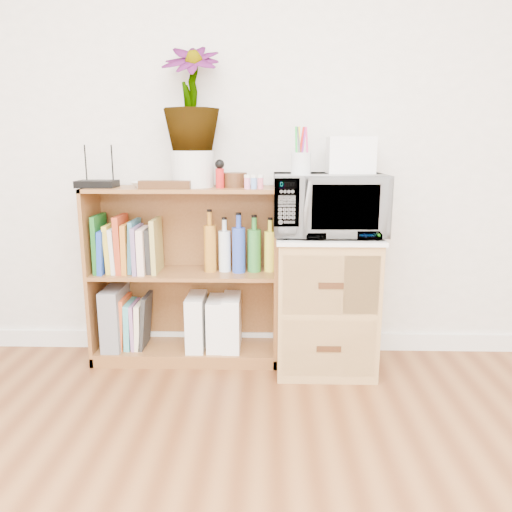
{
  "coord_description": "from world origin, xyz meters",
  "views": [
    {
      "loc": [
        0.1,
        -0.49,
        1.17
      ],
      "look_at": [
        0.04,
        1.95,
        0.62
      ],
      "focal_mm": 35.0,
      "sensor_mm": 36.0,
      "label": 1
    }
  ],
  "objects": [
    {
      "name": "skirting_board",
      "position": [
        0.0,
        2.24,
        0.05
      ],
      "size": [
        4.0,
        0.02,
        0.1
      ],
      "primitive_type": "cube",
      "color": "white",
      "rests_on": "ground"
    },
    {
      "name": "bookshelf",
      "position": [
        -0.35,
        2.1,
        0.47
      ],
      "size": [
        1.0,
        0.3,
        0.95
      ],
      "primitive_type": "cube",
      "color": "brown",
      "rests_on": "ground"
    },
    {
      "name": "wicker_unit",
      "position": [
        0.4,
        2.02,
        0.35
      ],
      "size": [
        0.5,
        0.45,
        0.7
      ],
      "primitive_type": "cube",
      "color": "#9E7542",
      "rests_on": "ground"
    },
    {
      "name": "microwave",
      "position": [
        0.4,
        2.02,
        0.87
      ],
      "size": [
        0.55,
        0.38,
        0.3
      ],
      "primitive_type": "imported",
      "rotation": [
        0.0,
        0.0,
        0.01
      ],
      "color": "silver",
      "rests_on": "wicker_unit"
    },
    {
      "name": "pen_cup",
      "position": [
        0.25,
        1.95,
        1.08
      ],
      "size": [
        0.1,
        0.1,
        0.11
      ],
      "primitive_type": "cylinder",
      "color": "silver",
      "rests_on": "microwave"
    },
    {
      "name": "small_appliance",
      "position": [
        0.51,
        2.08,
        1.11
      ],
      "size": [
        0.23,
        0.19,
        0.18
      ],
      "primitive_type": "cube",
      "color": "white",
      "rests_on": "microwave"
    },
    {
      "name": "router",
      "position": [
        -0.79,
        2.08,
        0.97
      ],
      "size": [
        0.2,
        0.14,
        0.04
      ],
      "primitive_type": "cube",
      "color": "black",
      "rests_on": "bookshelf"
    },
    {
      "name": "white_bowl",
      "position": [
        -0.54,
        2.07,
        0.97
      ],
      "size": [
        0.13,
        0.13,
        0.03
      ],
      "primitive_type": "imported",
      "color": "silver",
      "rests_on": "bookshelf"
    },
    {
      "name": "plant_pot",
      "position": [
        -0.29,
        2.12,
        1.04
      ],
      "size": [
        0.22,
        0.22,
        0.19
      ],
      "primitive_type": "cylinder",
      "color": "silver",
      "rests_on": "bookshelf"
    },
    {
      "name": "potted_plant",
      "position": [
        -0.29,
        2.12,
        1.4
      ],
      "size": [
        0.29,
        0.29,
        0.52
      ],
      "primitive_type": "imported",
      "color": "#3A6B2B",
      "rests_on": "plant_pot"
    },
    {
      "name": "trinket_box",
      "position": [
        -0.42,
        2.0,
        0.97
      ],
      "size": [
        0.26,
        0.06,
        0.04
      ],
      "primitive_type": "cube",
      "color": "#331B0E",
      "rests_on": "bookshelf"
    },
    {
      "name": "kokeshi_doll",
      "position": [
        -0.15,
        2.06,
        1.0
      ],
      "size": [
        0.04,
        0.04,
        0.1
      ],
      "primitive_type": "cylinder",
      "color": "#B51617",
      "rests_on": "bookshelf"
    },
    {
      "name": "wooden_bowl",
      "position": [
        -0.08,
        2.11,
        0.99
      ],
      "size": [
        0.13,
        0.13,
        0.07
      ],
      "primitive_type": "cylinder",
      "color": "#36210E",
      "rests_on": "bookshelf"
    },
    {
      "name": "paint_jars",
      "position": [
        0.03,
        2.01,
        0.98
      ],
      "size": [
        0.12,
        0.04,
        0.06
      ],
      "primitive_type": "cube",
      "color": "pink",
      "rests_on": "bookshelf"
    },
    {
      "name": "file_box",
      "position": [
        -0.74,
        2.1,
        0.24
      ],
      "size": [
        0.1,
        0.27,
        0.34
      ],
      "primitive_type": "cube",
      "color": "slate",
      "rests_on": "bookshelf"
    },
    {
      "name": "magazine_holder_left",
      "position": [
        -0.29,
        2.09,
        0.22
      ],
      "size": [
        0.09,
        0.24,
        0.3
      ],
      "primitive_type": "cube",
      "color": "white",
      "rests_on": "bookshelf"
    },
    {
      "name": "magazine_holder_mid",
      "position": [
        -0.18,
        2.09,
        0.21
      ],
      "size": [
        0.09,
        0.22,
        0.28
      ],
      "primitive_type": "cube",
      "color": "white",
      "rests_on": "bookshelf"
    },
    {
      "name": "magazine_holder_right",
      "position": [
        -0.1,
        2.09,
        0.22
      ],
      "size": [
        0.09,
        0.24,
        0.29
      ],
      "primitive_type": "cube",
      "color": "white",
      "rests_on": "bookshelf"
    },
    {
      "name": "cookbooks",
      "position": [
        -0.65,
        2.1,
        0.63
      ],
      "size": [
        0.33,
        0.2,
        0.31
      ],
      "color": "#1A6220",
      "rests_on": "bookshelf"
    },
    {
      "name": "liquor_bottles",
      "position": [
        -0.06,
        2.1,
        0.65
      ],
      "size": [
        0.38,
        0.07,
        0.32
      ],
      "color": "#B37321",
      "rests_on": "bookshelf"
    },
    {
      "name": "lower_books",
      "position": [
        -0.63,
        2.1,
        0.2
      ],
      "size": [
        0.16,
        0.19,
        0.3
      ],
      "color": "#E15827",
      "rests_on": "bookshelf"
    }
  ]
}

